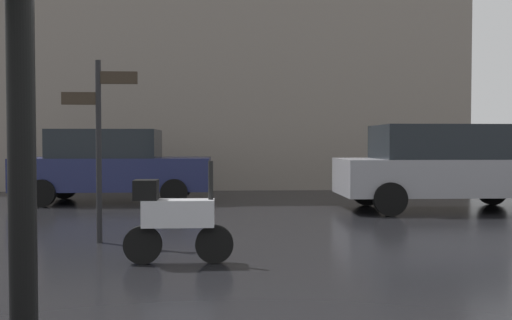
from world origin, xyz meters
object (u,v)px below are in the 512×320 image
parked_car_left (443,166)px  parked_scooter (175,218)px  parked_car_right (113,165)px  street_signpost (99,132)px

parked_car_left → parked_scooter: bearing=-152.0°
parked_scooter → parked_car_right: size_ratio=0.29×
street_signpost → parked_car_left: bearing=28.5°
parked_car_right → street_signpost: size_ratio=1.74×
street_signpost → parked_car_right: bearing=99.3°
parked_car_left → street_signpost: street_signpost is taller
parked_scooter → street_signpost: size_ratio=0.50×
parked_car_left → street_signpost: bearing=-166.8°
parked_scooter → parked_car_left: 7.28m
parked_scooter → parked_car_left: bearing=38.7°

